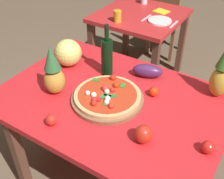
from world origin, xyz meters
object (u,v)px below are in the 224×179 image
bell_pepper (143,134)px  knife_utensil (174,24)px  napkin_folded (161,11)px  tomato_at_corner (208,147)px  dining_chair (166,19)px  melon (68,53)px  eggplant (148,71)px  fork_utensil (146,18)px  drinking_glass_juice (118,16)px  background_table (140,25)px  wine_bottle (107,56)px  tomato_near_board (51,120)px  pizza (107,95)px  tomato_beside_pepper (154,92)px  pineapple_left (222,73)px  display_table (112,108)px  pineapple_right (53,73)px  dinner_plate (160,21)px  pizza_board (108,99)px

bell_pepper → knife_utensil: (-0.41, 1.41, -0.04)m
napkin_folded → tomato_at_corner: bearing=-58.9°
dining_chair → melon: size_ratio=4.48×
dining_chair → eggplant: (0.51, -1.59, 0.31)m
fork_utensil → drinking_glass_juice: bearing=-128.7°
background_table → eggplant: bearing=-60.0°
drinking_glass_juice → melon: bearing=-83.2°
wine_bottle → tomato_near_board: wine_bottle is taller
napkin_folded → melon: bearing=-96.6°
napkin_folded → eggplant: bearing=-70.5°
pizza → tomato_beside_pepper: bearing=42.0°
fork_utensil → tomato_near_board: bearing=-79.4°
eggplant → tomato_near_board: bearing=-108.6°
background_table → melon: size_ratio=4.30×
eggplant → napkin_folded: size_ratio=1.43×
pineapple_left → eggplant: bearing=-174.2°
knife_utensil → tomato_beside_pepper: bearing=-75.0°
display_table → tomato_beside_pepper: 0.28m
pineapple_right → background_table: bearing=95.9°
tomato_near_board → fork_utensil: 1.58m
dinner_plate → eggplant: bearing=-70.7°
pizza → bell_pepper: bell_pepper is taller
bell_pepper → display_table: bearing=146.8°
wine_bottle → drinking_glass_juice: bearing=116.7°
background_table → bell_pepper: bearing=-62.0°
wine_bottle → bell_pepper: bearing=-40.5°
eggplant → dinner_plate: 0.93m
melon → dining_chair: bearing=89.1°
background_table → pizza_board: 1.39m
bell_pepper → fork_utensil: 1.57m
pineapple_left → fork_utensil: (-0.89, 0.83, -0.16)m
pizza → eggplant: bearing=76.1°
wine_bottle → tomato_near_board: size_ratio=5.65×
pizza → eggplant: size_ratio=1.99×
tomato_near_board → drinking_glass_juice: (-0.41, 1.35, 0.02)m
pizza → tomato_near_board: pizza is taller
dining_chair → pineapple_left: pineapple_left is taller
background_table → bell_pepper: (0.79, -1.48, 0.17)m
pineapple_right → knife_utensil: 1.36m
pineapple_left → tomato_near_board: 1.01m
pineapple_right → tomato_beside_pepper: 0.61m
display_table → tomato_near_board: size_ratio=21.59×
dining_chair → dinner_plate: 0.79m
pizza → eggplant: (0.09, 0.36, 0.00)m
pineapple_right → melon: bearing=114.9°
wine_bottle → dinner_plate: (-0.06, 0.99, -0.13)m
display_table → pineapple_right: pineapple_right is taller
tomato_near_board → napkin_folded: bearing=95.2°
drinking_glass_juice → dining_chair: bearing=82.2°
eggplant → pineapple_left: bearing=5.8°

